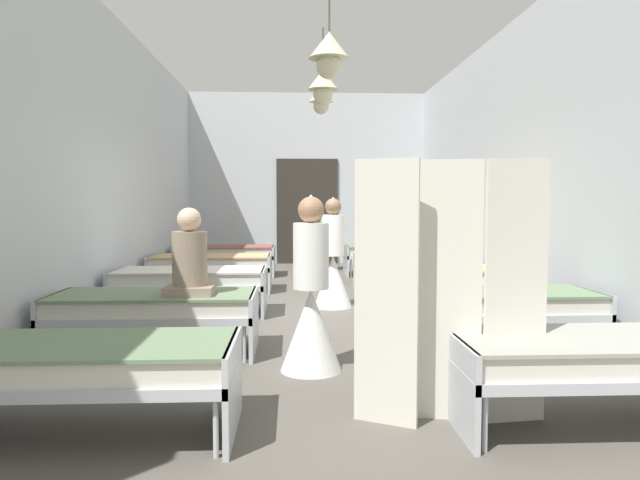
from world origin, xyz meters
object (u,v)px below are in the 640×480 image
bed_left_row_0 (79,364)px  patient_seated_primary (190,262)px  bed_right_row_2 (445,278)px  bed_right_row_3 (414,263)px  bed_left_row_4 (225,253)px  nurse_mid_aisle (333,268)px  bed_right_row_1 (497,304)px  bed_right_row_0 (602,358)px  potted_plant (323,237)px  bed_right_row_4 (394,252)px  bed_left_row_2 (190,280)px  nurse_near_aisle (311,309)px  bed_left_row_1 (154,307)px  privacy_screen (450,292)px  bed_left_row_3 (211,264)px

bed_left_row_0 → patient_seated_primary: (0.35, 1.83, 0.43)m
bed_right_row_2 → bed_right_row_3: size_ratio=1.00×
bed_left_row_4 → nurse_mid_aisle: 3.85m
nurse_mid_aisle → bed_right_row_1: bearing=167.9°
bed_left_row_4 → bed_right_row_2: bearing=-49.3°
bed_right_row_2 → bed_right_row_0: bearing=-90.0°
bed_right_row_2 → potted_plant: potted_plant is taller
bed_right_row_0 → nurse_mid_aisle: 4.45m
bed_right_row_4 → patient_seated_primary: size_ratio=2.37×
bed_left_row_2 → nurse_near_aisle: bearing=-60.0°
bed_left_row_1 → nurse_near_aisle: size_ratio=1.28×
bed_right_row_2 → bed_right_row_3: (0.00, 1.90, 0.00)m
bed_left_row_4 → bed_right_row_0: bearing=-66.8°
bed_right_row_0 → bed_right_row_3: 5.70m
bed_left_row_0 → bed_left_row_2: (0.00, 3.80, 0.00)m
bed_left_row_0 → bed_right_row_1: (3.26, 1.90, 0.00)m
bed_right_row_0 → nurse_mid_aisle: size_ratio=1.28×
nurse_mid_aisle → bed_right_row_4: bearing=-66.4°
bed_left_row_4 → privacy_screen: privacy_screen is taller
potted_plant → patient_seated_primary: bearing=-103.3°
bed_right_row_3 → bed_right_row_4: same height
bed_right_row_2 → bed_left_row_4: 5.01m
privacy_screen → bed_right_row_3: bearing=90.7°
bed_left_row_2 → privacy_screen: 4.37m
bed_left_row_0 → bed_right_row_2: bearing=49.3°
bed_left_row_0 → bed_right_row_1: same height
bed_right_row_1 → bed_left_row_2: 3.78m
bed_left_row_2 → bed_left_row_3: (0.00, 1.90, 0.00)m
bed_right_row_2 → nurse_mid_aisle: size_ratio=1.28×
bed_right_row_4 → bed_left_row_2: bearing=-130.7°
nurse_mid_aisle → patient_seated_primary: size_ratio=1.86×
bed_left_row_2 → bed_left_row_3: same height
bed_left_row_4 → bed_left_row_0: bearing=-90.0°
bed_left_row_0 → bed_right_row_1: 3.78m
bed_right_row_2 → privacy_screen: (-0.95, -3.69, 0.41)m
bed_right_row_0 → bed_right_row_3: bearing=90.0°
bed_left_row_3 → potted_plant: size_ratio=1.68×
bed_left_row_2 → bed_left_row_4: (0.00, 3.80, 0.00)m
bed_left_row_2 → bed_right_row_4: 5.01m
bed_right_row_1 → bed_left_row_4: bearing=119.8°
nurse_mid_aisle → bed_left_row_0: bearing=112.7°
bed_right_row_2 → patient_seated_primary: (-2.91, -1.97, 0.43)m
bed_left_row_0 → nurse_mid_aisle: 4.60m
bed_right_row_0 → nurse_mid_aisle: (-1.42, 4.22, 0.09)m
bed_right_row_2 → nurse_mid_aisle: nurse_mid_aisle is taller
bed_right_row_3 → patient_seated_primary: patient_seated_primary is taller
patient_seated_primary → bed_right_row_1: bearing=1.3°
nurse_near_aisle → bed_right_row_4: bearing=113.9°
bed_left_row_1 → bed_right_row_2: (3.26, 1.90, 0.00)m
bed_right_row_0 → patient_seated_primary: patient_seated_primary is taller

